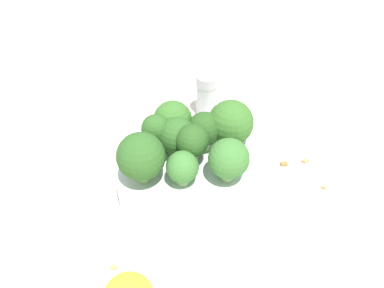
% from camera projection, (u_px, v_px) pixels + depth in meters
% --- Properties ---
extents(ground_plane, '(3.00, 3.00, 0.00)m').
position_uv_depth(ground_plane, '(192.00, 191.00, 0.49)').
color(ground_plane, beige).
extents(bowl, '(0.19, 0.19, 0.05)m').
position_uv_depth(bowl, '(192.00, 178.00, 0.47)').
color(bowl, silver).
rests_on(bowl, ground_plane).
extents(broccoli_floret_0, '(0.05, 0.05, 0.07)m').
position_uv_depth(broccoli_floret_0, '(141.00, 157.00, 0.41)').
color(broccoli_floret_0, '#84AD66').
rests_on(broccoli_floret_0, bowl).
extents(broccoli_floret_1, '(0.05, 0.05, 0.06)m').
position_uv_depth(broccoli_floret_1, '(229.00, 159.00, 0.42)').
color(broccoli_floret_1, '#8EB770').
rests_on(broccoli_floret_1, bowl).
extents(broccoli_floret_2, '(0.04, 0.04, 0.06)m').
position_uv_depth(broccoli_floret_2, '(194.00, 142.00, 0.43)').
color(broccoli_floret_2, '#7A9E5B').
rests_on(broccoli_floret_2, bowl).
extents(broccoli_floret_3, '(0.05, 0.05, 0.05)m').
position_uv_depth(broccoli_floret_3, '(177.00, 136.00, 0.45)').
color(broccoli_floret_3, '#8EB770').
rests_on(broccoli_floret_3, bowl).
extents(broccoli_floret_4, '(0.04, 0.04, 0.05)m').
position_uv_depth(broccoli_floret_4, '(204.00, 130.00, 0.46)').
color(broccoli_floret_4, '#8EB770').
rests_on(broccoli_floret_4, bowl).
extents(broccoli_floret_5, '(0.04, 0.04, 0.04)m').
position_uv_depth(broccoli_floret_5, '(182.00, 168.00, 0.42)').
color(broccoli_floret_5, '#8EB770').
rests_on(broccoli_floret_5, bowl).
extents(broccoli_floret_6, '(0.06, 0.06, 0.06)m').
position_uv_depth(broccoli_floret_6, '(231.00, 123.00, 0.46)').
color(broccoli_floret_6, '#8EB770').
rests_on(broccoli_floret_6, bowl).
extents(broccoli_floret_7, '(0.04, 0.04, 0.06)m').
position_uv_depth(broccoli_floret_7, '(156.00, 131.00, 0.45)').
color(broccoli_floret_7, '#7A9E5B').
rests_on(broccoli_floret_7, bowl).
extents(broccoli_floret_8, '(0.05, 0.05, 0.06)m').
position_uv_depth(broccoli_floret_8, '(173.00, 121.00, 0.47)').
color(broccoli_floret_8, '#7A9E5B').
rests_on(broccoli_floret_8, bowl).
extents(pepper_shaker, '(0.03, 0.03, 0.07)m').
position_uv_depth(pepper_shaker, '(206.00, 95.00, 0.59)').
color(pepper_shaker, '#B2B7BC').
rests_on(pepper_shaker, ground_plane).
extents(almond_crumb_0, '(0.01, 0.01, 0.01)m').
position_uv_depth(almond_crumb_0, '(113.00, 266.00, 0.40)').
color(almond_crumb_0, tan).
rests_on(almond_crumb_0, ground_plane).
extents(almond_crumb_1, '(0.01, 0.01, 0.01)m').
position_uv_depth(almond_crumb_1, '(150.00, 133.00, 0.57)').
color(almond_crumb_1, olive).
rests_on(almond_crumb_1, ground_plane).
extents(almond_crumb_2, '(0.01, 0.01, 0.01)m').
position_uv_depth(almond_crumb_2, '(324.00, 187.00, 0.49)').
color(almond_crumb_2, '#AD7F4C').
rests_on(almond_crumb_2, ground_plane).
extents(almond_crumb_3, '(0.01, 0.01, 0.01)m').
position_uv_depth(almond_crumb_3, '(306.00, 160.00, 0.53)').
color(almond_crumb_3, tan).
rests_on(almond_crumb_3, ground_plane).
extents(almond_crumb_4, '(0.01, 0.01, 0.01)m').
position_uv_depth(almond_crumb_4, '(284.00, 163.00, 0.52)').
color(almond_crumb_4, olive).
rests_on(almond_crumb_4, ground_plane).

